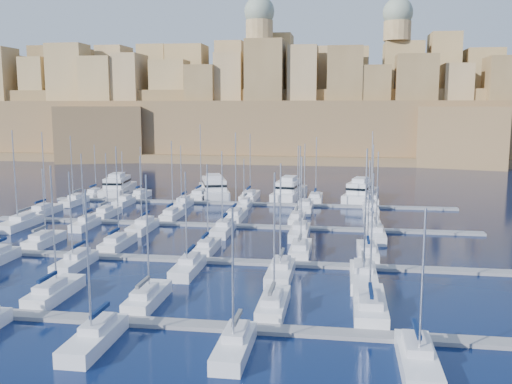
% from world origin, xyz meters
% --- Properties ---
extents(ground, '(600.00, 600.00, 0.00)m').
position_xyz_m(ground, '(0.00, 0.00, 0.00)').
color(ground, black).
rests_on(ground, ground).
extents(pontoon_near, '(84.00, 2.00, 0.40)m').
position_xyz_m(pontoon_near, '(0.00, -34.00, 0.20)').
color(pontoon_near, slate).
rests_on(pontoon_near, ground).
extents(pontoon_mid_near, '(84.00, 2.00, 0.40)m').
position_xyz_m(pontoon_mid_near, '(0.00, -12.00, 0.20)').
color(pontoon_mid_near, slate).
rests_on(pontoon_mid_near, ground).
extents(pontoon_mid_far, '(84.00, 2.00, 0.40)m').
position_xyz_m(pontoon_mid_far, '(0.00, 10.00, 0.20)').
color(pontoon_mid_far, slate).
rests_on(pontoon_mid_far, ground).
extents(pontoon_far, '(84.00, 2.00, 0.40)m').
position_xyz_m(pontoon_far, '(0.00, 32.00, 0.20)').
color(pontoon_far, slate).
rests_on(pontoon_far, ground).
extents(sailboat_2, '(2.75, 9.15, 14.53)m').
position_xyz_m(sailboat_2, '(-10.79, -28.54, 0.75)').
color(sailboat_2, silver).
rests_on(sailboat_2, ground).
extents(sailboat_3, '(2.62, 8.74, 13.80)m').
position_xyz_m(sailboat_3, '(-0.34, -28.74, 0.74)').
color(sailboat_3, silver).
rests_on(sailboat_3, ground).
extents(sailboat_4, '(2.63, 8.77, 14.25)m').
position_xyz_m(sailboat_4, '(12.81, -28.73, 0.74)').
color(sailboat_4, silver).
rests_on(sailboat_4, ground).
extents(sailboat_5, '(3.18, 10.59, 14.24)m').
position_xyz_m(sailboat_5, '(22.34, -27.83, 0.76)').
color(sailboat_5, silver).
rests_on(sailboat_5, ground).
extents(sailboat_9, '(2.71, 9.03, 14.00)m').
position_xyz_m(sailboat_9, '(-1.31, -39.40, 0.74)').
color(sailboat_9, silver).
rests_on(sailboat_9, ground).
extents(sailboat_10, '(2.54, 8.45, 12.82)m').
position_xyz_m(sailboat_10, '(10.85, -39.12, 0.73)').
color(sailboat_10, silver).
rests_on(sailboat_10, ground).
extents(sailboat_11, '(2.81, 9.38, 13.21)m').
position_xyz_m(sailboat_11, '(25.54, -39.57, 0.74)').
color(sailboat_11, silver).
rests_on(sailboat_11, ground).
extents(sailboat_13, '(2.60, 8.67, 11.59)m').
position_xyz_m(sailboat_13, '(-24.01, -6.77, 0.72)').
color(sailboat_13, silver).
rests_on(sailboat_13, ground).
extents(sailboat_14, '(2.65, 8.83, 14.99)m').
position_xyz_m(sailboat_14, '(-12.62, -6.70, 0.75)').
color(sailboat_14, silver).
rests_on(sailboat_14, ground).
extents(sailboat_15, '(2.35, 7.84, 12.69)m').
position_xyz_m(sailboat_15, '(0.80, -7.18, 0.72)').
color(sailboat_15, silver).
rests_on(sailboat_15, ground).
extents(sailboat_16, '(2.68, 8.92, 13.86)m').
position_xyz_m(sailboat_16, '(13.86, -6.65, 0.74)').
color(sailboat_16, silver).
rests_on(sailboat_16, ground).
extents(sailboat_17, '(2.76, 9.22, 13.46)m').
position_xyz_m(sailboat_17, '(22.95, -6.51, 0.74)').
color(sailboat_17, silver).
rests_on(sailboat_17, ground).
extents(sailboat_20, '(2.59, 8.65, 12.67)m').
position_xyz_m(sailboat_20, '(-13.99, -17.21, 0.73)').
color(sailboat_20, silver).
rests_on(sailboat_20, ground).
extents(sailboat_21, '(2.60, 8.68, 12.91)m').
position_xyz_m(sailboat_21, '(0.82, -17.23, 0.73)').
color(sailboat_21, silver).
rests_on(sailboat_21, ground).
extents(sailboat_22, '(2.82, 9.40, 14.13)m').
position_xyz_m(sailboat_22, '(12.30, -17.59, 0.75)').
color(sailboat_22, silver).
rests_on(sailboat_22, ground).
extents(sailboat_23, '(3.01, 10.03, 15.97)m').
position_xyz_m(sailboat_23, '(22.03, -17.89, 0.77)').
color(sailboat_23, silver).
rests_on(sailboat_23, ground).
extents(sailboat_24, '(2.75, 9.16, 15.81)m').
position_xyz_m(sailboat_24, '(-36.25, 15.46, 0.76)').
color(sailboat_24, silver).
rests_on(sailboat_24, ground).
extents(sailboat_25, '(2.47, 8.23, 12.09)m').
position_xyz_m(sailboat_25, '(-23.65, 15.01, 0.72)').
color(sailboat_25, silver).
rests_on(sailboat_25, ground).
extents(sailboat_26, '(2.51, 8.36, 14.42)m').
position_xyz_m(sailboat_26, '(-11.14, 15.07, 0.74)').
color(sailboat_26, silver).
rests_on(sailboat_26, ground).
extents(sailboat_27, '(2.98, 9.95, 15.97)m').
position_xyz_m(sailboat_27, '(0.41, 15.85, 0.77)').
color(sailboat_27, silver).
rests_on(sailboat_27, ground).
extents(sailboat_28, '(2.56, 8.53, 13.82)m').
position_xyz_m(sailboat_28, '(11.63, 15.16, 0.74)').
color(sailboat_28, silver).
rests_on(sailboat_28, ground).
extents(sailboat_29, '(2.64, 8.79, 14.15)m').
position_xyz_m(sailboat_29, '(24.47, 15.29, 0.74)').
color(sailboat_29, silver).
rests_on(sailboat_29, ground).
extents(sailboat_30, '(3.09, 10.29, 16.70)m').
position_xyz_m(sailboat_30, '(-34.34, 3.98, 0.78)').
color(sailboat_30, silver).
rests_on(sailboat_30, ground).
extents(sailboat_31, '(2.34, 7.80, 12.90)m').
position_xyz_m(sailboat_31, '(-23.19, 5.20, 0.73)').
color(sailboat_31, silver).
rests_on(sailboat_31, ground).
extents(sailboat_32, '(2.72, 9.07, 12.71)m').
position_xyz_m(sailboat_32, '(-12.85, 4.58, 0.73)').
color(sailboat_32, silver).
rests_on(sailboat_32, ground).
extents(sailboat_33, '(2.69, 8.97, 13.66)m').
position_xyz_m(sailboat_33, '(0.57, 4.63, 0.74)').
color(sailboat_33, silver).
rests_on(sailboat_33, ground).
extents(sailboat_34, '(2.84, 9.48, 14.61)m').
position_xyz_m(sailboat_34, '(12.89, 4.38, 0.75)').
color(sailboat_34, silver).
rests_on(sailboat_34, ground).
extents(sailboat_35, '(2.80, 9.34, 13.89)m').
position_xyz_m(sailboat_35, '(24.60, 4.45, 0.74)').
color(sailboat_35, silver).
rests_on(sailboat_35, ground).
extents(sailboat_36, '(2.28, 7.59, 12.00)m').
position_xyz_m(sailboat_36, '(-35.69, 36.69, 0.72)').
color(sailboat_36, silver).
rests_on(sailboat_36, ground).
extents(sailboat_37, '(2.35, 7.84, 11.70)m').
position_xyz_m(sailboat_37, '(-25.02, 36.82, 0.71)').
color(sailboat_37, silver).
rests_on(sailboat_37, ground).
extents(sailboat_38, '(3.18, 10.61, 16.61)m').
position_xyz_m(sailboat_38, '(-11.72, 38.18, 0.78)').
color(sailboat_38, silver).
rests_on(sailboat_38, ground).
extents(sailboat_39, '(3.15, 10.49, 14.69)m').
position_xyz_m(sailboat_39, '(-0.63, 38.12, 0.76)').
color(sailboat_39, silver).
rests_on(sailboat_39, ground).
extents(sailboat_40, '(2.77, 9.23, 14.11)m').
position_xyz_m(sailboat_40, '(13.72, 37.50, 0.75)').
color(sailboat_40, silver).
rests_on(sailboat_40, ground).
extents(sailboat_41, '(2.86, 9.54, 15.42)m').
position_xyz_m(sailboat_41, '(25.33, 37.65, 0.76)').
color(sailboat_41, silver).
rests_on(sailboat_41, ground).
extents(sailboat_42, '(2.65, 8.83, 14.58)m').
position_xyz_m(sailboat_42, '(-35.73, 26.69, 0.75)').
color(sailboat_42, silver).
rests_on(sailboat_42, ground).
extents(sailboat_43, '(2.32, 7.73, 11.47)m').
position_xyz_m(sailboat_43, '(-25.09, 27.24, 0.71)').
color(sailboat_43, silver).
rests_on(sailboat_43, ground).
extents(sailboat_44, '(2.59, 8.62, 12.83)m').
position_xyz_m(sailboat_44, '(-12.57, 26.80, 0.73)').
color(sailboat_44, silver).
rests_on(sailboat_44, ground).
extents(sailboat_45, '(2.21, 7.37, 10.30)m').
position_xyz_m(sailboat_45, '(0.06, 27.42, 0.70)').
color(sailboat_45, silver).
rests_on(sailboat_45, ground).
extents(sailboat_46, '(3.06, 10.21, 13.49)m').
position_xyz_m(sailboat_46, '(12.15, 26.02, 0.75)').
color(sailboat_46, silver).
rests_on(sailboat_46, ground).
extents(sailboat_47, '(2.80, 9.35, 15.01)m').
position_xyz_m(sailboat_47, '(24.77, 26.44, 0.75)').
color(sailboat_47, silver).
rests_on(sailboat_47, ground).
extents(motor_yacht_a, '(6.81, 16.69, 5.25)m').
position_xyz_m(motor_yacht_a, '(-32.18, 41.29, 1.73)').
color(motor_yacht_a, silver).
rests_on(motor_yacht_a, ground).
extents(motor_yacht_b, '(10.94, 19.22, 5.25)m').
position_xyz_m(motor_yacht_b, '(-9.63, 42.36, 1.73)').
color(motor_yacht_b, silver).
rests_on(motor_yacht_b, ground).
extents(motor_yacht_c, '(6.99, 17.07, 5.25)m').
position_xyz_m(motor_yacht_c, '(7.69, 41.46, 1.73)').
color(motor_yacht_c, silver).
rests_on(motor_yacht_c, ground).
extents(motor_yacht_d, '(8.54, 17.06, 5.25)m').
position_xyz_m(motor_yacht_d, '(23.29, 41.37, 1.73)').
color(motor_yacht_d, silver).
rests_on(motor_yacht_d, ground).
extents(fortified_city, '(460.00, 108.95, 59.52)m').
position_xyz_m(fortified_city, '(-0.19, 155.26, 14.74)').
color(fortified_city, brown).
rests_on(fortified_city, ground).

